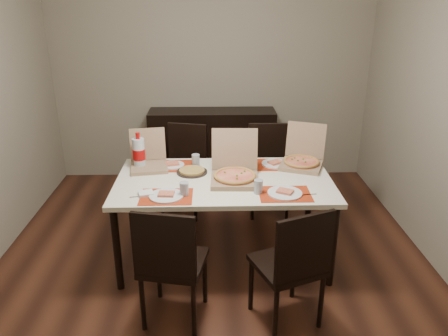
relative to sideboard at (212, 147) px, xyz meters
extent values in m
cube|color=#482416|center=(0.00, -1.78, -0.46)|extent=(3.80, 4.00, 0.02)
cube|color=gray|center=(0.00, 0.23, 0.85)|extent=(3.80, 0.02, 2.60)
cube|color=black|center=(0.00, 0.00, 0.00)|extent=(1.50, 0.40, 0.90)
cube|color=#F5EECE|center=(0.10, -1.70, 0.28)|extent=(1.80, 1.00, 0.04)
cylinder|color=black|center=(-0.74, -2.14, -0.10)|extent=(0.06, 0.06, 0.71)
cylinder|color=black|center=(0.94, -2.14, -0.10)|extent=(0.06, 0.06, 0.71)
cylinder|color=black|center=(-0.74, -1.26, -0.10)|extent=(0.06, 0.06, 0.71)
cylinder|color=black|center=(0.94, -1.26, -0.10)|extent=(0.06, 0.06, 0.71)
cube|color=black|center=(-0.28, -2.47, 0.00)|extent=(0.49, 0.49, 0.04)
cube|color=black|center=(-0.31, -2.65, 0.25)|extent=(0.42, 0.11, 0.46)
cylinder|color=black|center=(-0.49, -2.61, -0.24)|extent=(0.04, 0.04, 0.43)
cylinder|color=black|center=(-0.13, -2.68, -0.24)|extent=(0.04, 0.04, 0.43)
cylinder|color=black|center=(-0.42, -2.25, -0.24)|extent=(0.04, 0.04, 0.43)
cylinder|color=black|center=(-0.06, -2.32, -0.24)|extent=(0.04, 0.04, 0.43)
cube|color=black|center=(0.51, -2.52, 0.00)|extent=(0.55, 0.55, 0.04)
cube|color=black|center=(0.58, -2.69, 0.25)|extent=(0.40, 0.18, 0.46)
cylinder|color=black|center=(0.41, -2.75, -0.24)|extent=(0.04, 0.04, 0.43)
cylinder|color=black|center=(0.74, -2.61, -0.24)|extent=(0.04, 0.04, 0.43)
cylinder|color=black|center=(0.28, -2.42, -0.24)|extent=(0.04, 0.04, 0.43)
cylinder|color=black|center=(0.61, -2.28, -0.24)|extent=(0.04, 0.04, 0.43)
cube|color=black|center=(-0.31, -0.83, 0.00)|extent=(0.51, 0.51, 0.04)
cube|color=black|center=(-0.26, -0.65, 0.25)|extent=(0.41, 0.13, 0.46)
cylinder|color=black|center=(-0.09, -0.70, -0.24)|extent=(0.04, 0.04, 0.43)
cylinder|color=black|center=(-0.44, -0.61, -0.24)|extent=(0.04, 0.04, 0.43)
cylinder|color=black|center=(-0.18, -1.05, -0.24)|extent=(0.04, 0.04, 0.43)
cylinder|color=black|center=(-0.53, -0.96, -0.24)|extent=(0.04, 0.04, 0.43)
cube|color=black|center=(0.59, -0.85, 0.00)|extent=(0.43, 0.43, 0.04)
cube|color=black|center=(0.59, -0.66, 0.25)|extent=(0.42, 0.04, 0.46)
cylinder|color=black|center=(0.77, -0.67, -0.24)|extent=(0.04, 0.04, 0.43)
cylinder|color=black|center=(0.41, -0.67, -0.24)|extent=(0.04, 0.04, 0.43)
cylinder|color=black|center=(0.77, -1.03, -0.24)|extent=(0.04, 0.04, 0.43)
cylinder|color=black|center=(0.41, -1.03, -0.24)|extent=(0.04, 0.04, 0.43)
cube|color=#B0290B|center=(-0.35, -2.03, 0.30)|extent=(0.40, 0.30, 0.00)
cylinder|color=white|center=(-0.35, -2.03, 0.31)|extent=(0.26, 0.26, 0.01)
cube|color=#F0BE78|center=(-0.35, -2.03, 0.33)|extent=(0.13, 0.10, 0.02)
cylinder|color=#999BA3|center=(-0.22, -2.01, 0.36)|extent=(0.07, 0.07, 0.11)
cube|color=#B2B2B7|center=(-0.53, -2.02, 0.30)|extent=(0.20, 0.04, 0.00)
cube|color=white|center=(-0.51, -1.99, 0.31)|extent=(0.13, 0.13, 0.02)
cube|color=#B0290B|center=(0.56, -2.00, 0.30)|extent=(0.40, 0.30, 0.00)
cylinder|color=white|center=(0.56, -2.00, 0.31)|extent=(0.27, 0.27, 0.01)
cube|color=#F0BE78|center=(0.56, -2.00, 0.33)|extent=(0.15, 0.14, 0.02)
cylinder|color=#999BA3|center=(0.36, -1.98, 0.36)|extent=(0.07, 0.07, 0.11)
cube|color=#B2B2B7|center=(0.71, -2.03, 0.30)|extent=(0.20, 0.04, 0.00)
cube|color=#B0290B|center=(-0.36, -1.39, 0.30)|extent=(0.40, 0.30, 0.00)
cylinder|color=white|center=(-0.36, -1.39, 0.31)|extent=(0.22, 0.22, 0.01)
cube|color=#F0BE78|center=(-0.36, -1.39, 0.33)|extent=(0.14, 0.11, 0.02)
cylinder|color=#999BA3|center=(-0.15, -1.40, 0.36)|extent=(0.07, 0.07, 0.11)
cube|color=#B2B2B7|center=(-0.54, -1.34, 0.30)|extent=(0.20, 0.04, 0.00)
cube|color=white|center=(-0.52, -1.35, 0.31)|extent=(0.13, 0.13, 0.02)
cube|color=#B0290B|center=(0.57, -1.38, 0.30)|extent=(0.40, 0.30, 0.00)
cylinder|color=white|center=(0.57, -1.38, 0.31)|extent=(0.25, 0.25, 0.01)
cube|color=#F0BE78|center=(0.57, -1.38, 0.33)|extent=(0.15, 0.14, 0.02)
cylinder|color=#999BA3|center=(0.37, -1.41, 0.36)|extent=(0.07, 0.07, 0.11)
cube|color=#B2B2B7|center=(0.69, -1.34, 0.30)|extent=(0.20, 0.04, 0.00)
cube|color=white|center=(0.11, -1.74, 0.31)|extent=(0.14, 0.15, 0.02)
cube|color=#8D6F51|center=(0.18, -1.75, 0.32)|extent=(0.40, 0.40, 0.04)
cube|color=#8D6F51|center=(0.19, -1.56, 0.52)|extent=(0.39, 0.10, 0.35)
cylinder|color=#F0BE78|center=(0.18, -1.75, 0.35)|extent=(0.34, 0.34, 0.02)
cube|color=#8D6F51|center=(0.80, -1.44, 0.32)|extent=(0.45, 0.45, 0.04)
cube|color=#8D6F51|center=(0.86, -1.27, 0.50)|extent=(0.36, 0.20, 0.32)
cylinder|color=#F0BE78|center=(0.80, -1.44, 0.34)|extent=(0.39, 0.39, 0.02)
cube|color=#8D6F51|center=(-0.56, -1.44, 0.32)|extent=(0.36, 0.36, 0.03)
cube|color=#8D6F51|center=(-0.59, -1.29, 0.48)|extent=(0.32, 0.12, 0.29)
cylinder|color=black|center=(-0.18, -1.55, 0.31)|extent=(0.27, 0.27, 0.01)
cylinder|color=tan|center=(-0.18, -1.55, 0.32)|extent=(0.22, 0.22, 0.02)
imported|color=white|center=(0.21, -1.47, 0.32)|extent=(0.17, 0.17, 0.03)
cylinder|color=silver|center=(-0.64, -1.43, 0.44)|extent=(0.11, 0.11, 0.27)
cylinder|color=#A90708|center=(-0.64, -1.43, 0.43)|extent=(0.11, 0.11, 0.10)
cylinder|color=#A90708|center=(-0.64, -1.43, 0.60)|extent=(0.04, 0.04, 0.05)
camera|label=1|loc=(0.01, -5.05, 1.75)|focal=35.00mm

